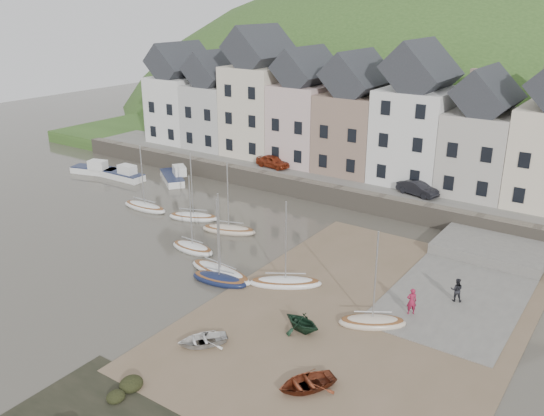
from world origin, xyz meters
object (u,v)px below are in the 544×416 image
Objects in this scene: person_red at (412,301)px; car_left at (273,161)px; sailboat_0 at (145,207)px; rowboat_red at (306,383)px; rowboat_green at (302,321)px; car_right at (418,188)px; rowboat_white at (202,340)px; person_dark at (457,290)px.

car_left is at bearing -77.52° from person_red.
sailboat_0 is at bearing -47.52° from person_red.
person_red is (1.60, 9.71, 0.61)m from rowboat_red.
rowboat_red is (2.93, -4.33, -0.32)m from rowboat_green.
sailboat_0 is 14.80m from car_left.
sailboat_0 is at bearing 138.33° from car_right.
rowboat_red is at bearing -27.76° from sailboat_0.
car_right is (-2.05, 23.12, 1.55)m from rowboat_green.
car_left reaches higher than rowboat_white.
rowboat_green is at bearing 156.64° from rowboat_red.
car_left is (-24.38, 14.57, 1.34)m from person_dark.
car_left is at bearing 159.98° from rowboat_red.
car_right is at bearing -109.04° from person_red.
person_red is 28.77m from car_left.
rowboat_green is at bearing -160.02° from car_right.
person_red reaches higher than person_dark.
rowboat_white is at bearing 32.71° from person_dark.
person_dark is 16.85m from car_right.
person_dark is at bearing -115.22° from car_left.
sailboat_0 is 4.00× the size of person_dark.
person_dark is (3.37, 12.88, 0.54)m from rowboat_red.
person_dark is 0.40× the size of car_right.
sailboat_0 is 3.65× the size of person_red.
car_left reaches higher than car_right.
car_left is (-21.01, 27.45, 1.88)m from rowboat_red.
rowboat_green is 1.53× the size of person_dark.
rowboat_green reaches higher than rowboat_white.
car_right reaches higher than person_dark.
sailboat_0 is at bearing -102.72° from rowboat_green.
rowboat_green is 7.04m from person_red.
person_red reaches higher than rowboat_red.
person_red is at bearing 41.89° from person_dark.
person_red is at bearing 113.17° from rowboat_red.
person_dark is at bearing -1.48° from sailboat_0.
sailboat_0 is 2.08× the size of rowboat_red.
rowboat_white is 30.99m from car_left.
sailboat_0 reaches higher than car_right.
person_red is (27.52, -3.93, 0.73)m from sailboat_0.
rowboat_white is (19.09, -13.68, 0.09)m from sailboat_0.
rowboat_green is at bearing -22.05° from sailboat_0.
rowboat_white is 0.93× the size of rowboat_red.
sailboat_0 reaches higher than rowboat_red.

